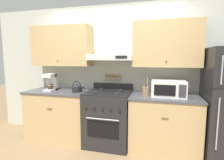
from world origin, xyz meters
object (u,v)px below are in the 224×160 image
at_px(microwave, 168,89).
at_px(stove_range, 108,118).
at_px(coffee_maker, 51,82).
at_px(utensil_crock, 146,91).
at_px(tea_kettle, 77,88).

bearing_deg(microwave, stove_range, -178.91).
height_order(stove_range, microwave, microwave).
relative_size(coffee_maker, utensil_crock, 1.08).
xyz_separation_m(stove_range, microwave, (1.01, 0.02, 0.58)).
distance_m(microwave, utensil_crock, 0.37).
bearing_deg(coffee_maker, stove_range, -1.73).
relative_size(tea_kettle, microwave, 0.45).
height_order(coffee_maker, microwave, coffee_maker).
bearing_deg(stove_range, utensil_crock, 0.12).
height_order(stove_range, coffee_maker, coffee_maker).
relative_size(stove_range, coffee_maker, 3.26).
distance_m(tea_kettle, coffee_maker, 0.57).
relative_size(stove_range, tea_kettle, 4.43).
distance_m(stove_range, coffee_maker, 1.32).
relative_size(coffee_maker, microwave, 0.61).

